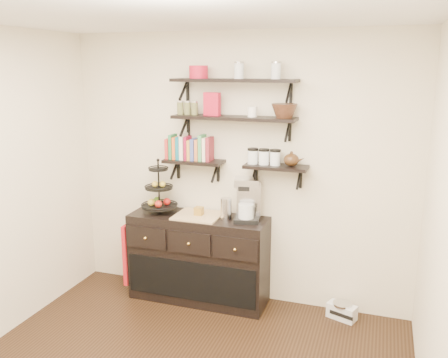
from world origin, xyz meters
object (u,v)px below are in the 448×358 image
(sideboard, at_px, (199,258))
(radio, at_px, (342,311))
(coffee_maker, at_px, (248,200))
(fruit_stand, at_px, (160,195))

(sideboard, bearing_deg, radio, 2.50)
(sideboard, xyz_separation_m, coffee_maker, (0.50, 0.03, 0.65))
(fruit_stand, distance_m, radio, 2.12)
(sideboard, bearing_deg, fruit_stand, 179.45)
(radio, bearing_deg, fruit_stand, -157.61)
(sideboard, distance_m, fruit_stand, 0.76)
(fruit_stand, height_order, radio, fruit_stand)
(coffee_maker, bearing_deg, fruit_stand, 170.05)
(fruit_stand, relative_size, coffee_maker, 1.24)
(fruit_stand, distance_m, coffee_maker, 0.93)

